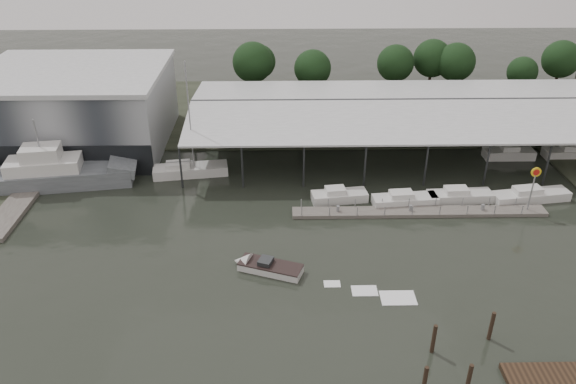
{
  "coord_description": "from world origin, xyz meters",
  "views": [
    {
      "loc": [
        -0.45,
        -42.86,
        31.99
      ],
      "look_at": [
        0.53,
        10.63,
        2.5
      ],
      "focal_mm": 35.0,
      "sensor_mm": 36.0,
      "label": 1
    }
  ],
  "objects_px": {
    "white_sailboat": "(189,170)",
    "speedboat_underway": "(265,266)",
    "grey_trawler": "(56,173)",
    "shell_fuel_sign": "(534,181)"
  },
  "relations": [
    {
      "from": "speedboat_underway",
      "to": "shell_fuel_sign",
      "type": "bearing_deg",
      "value": -140.7
    },
    {
      "from": "white_sailboat",
      "to": "speedboat_underway",
      "type": "distance_m",
      "value": 22.2
    },
    {
      "from": "grey_trawler",
      "to": "white_sailboat",
      "type": "distance_m",
      "value": 15.69
    },
    {
      "from": "speedboat_underway",
      "to": "grey_trawler",
      "type": "bearing_deg",
      "value": -14.51
    },
    {
      "from": "white_sailboat",
      "to": "speedboat_underway",
      "type": "bearing_deg",
      "value": -71.96
    },
    {
      "from": "white_sailboat",
      "to": "speedboat_underway",
      "type": "height_order",
      "value": "white_sailboat"
    },
    {
      "from": "grey_trawler",
      "to": "speedboat_underway",
      "type": "height_order",
      "value": "grey_trawler"
    },
    {
      "from": "shell_fuel_sign",
      "to": "white_sailboat",
      "type": "xyz_separation_m",
      "value": [
        -38.62,
        9.89,
        -3.26
      ]
    },
    {
      "from": "white_sailboat",
      "to": "speedboat_underway",
      "type": "relative_size",
      "value": 0.86
    },
    {
      "from": "white_sailboat",
      "to": "grey_trawler",
      "type": "bearing_deg",
      "value": -178.98
    }
  ]
}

